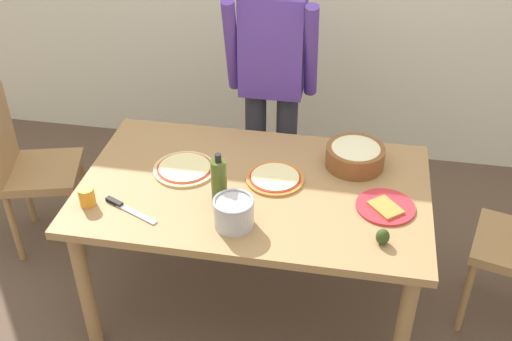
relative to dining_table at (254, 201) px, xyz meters
The scene contains 13 objects.
ground 0.67m from the dining_table, ahead, with size 8.00×8.00×0.00m, color brown.
dining_table is the anchor object (origin of this frame).
person_cook 0.80m from the dining_table, 93.04° to the left, with size 0.49×0.25×1.62m.
chair_wooden_left 1.35m from the dining_table, 168.07° to the left, with size 0.49×0.49×0.95m.
pizza_raw_on_board 0.37m from the dining_table, 169.71° to the left, with size 0.30×0.30×0.02m.
pizza_cooked_on_tray 0.15m from the dining_table, 35.10° to the left, with size 0.27×0.27×0.02m.
plate_with_slice 0.61m from the dining_table, ahead, with size 0.26×0.26×0.02m.
popcorn_bowl 0.53m from the dining_table, 29.24° to the left, with size 0.28×0.28×0.11m.
olive_oil_bottle 0.28m from the dining_table, 129.79° to the right, with size 0.07×0.07×0.26m.
steel_pot 0.33m from the dining_table, 96.45° to the right, with size 0.17×0.17×0.13m.
cup_orange 0.76m from the dining_table, 158.91° to the right, with size 0.07×0.07×0.09m, color orange.
chef_knife 0.60m from the dining_table, 152.98° to the right, with size 0.27×0.15×0.02m.
avocado 0.67m from the dining_table, 27.02° to the right, with size 0.06×0.06×0.07m, color #2D4219.
Camera 1 is at (0.42, -2.26, 2.45)m, focal length 43.46 mm.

